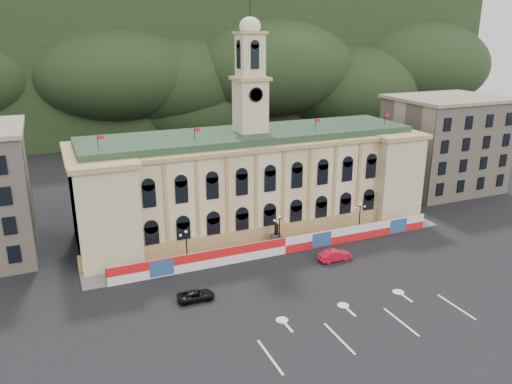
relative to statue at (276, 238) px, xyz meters
name	(u,v)px	position (x,y,z in m)	size (l,w,h in m)	color
ground	(341,303)	(0.00, -18.00, -1.19)	(260.00, 260.00, 0.00)	black
lane_markings	(365,325)	(0.00, -23.00, -1.18)	(26.00, 10.00, 0.02)	white
hill_ridge	(139,67)	(0.03, 103.99, 18.30)	(230.00, 80.00, 64.00)	black
city_hall	(251,179)	(0.00, 9.63, 6.66)	(56.20, 17.60, 37.10)	beige
side_building_right	(444,143)	(43.00, 12.93, 8.14)	(21.00, 17.00, 18.60)	tan
hoarding_fence	(285,245)	(0.06, -2.93, 0.06)	(50.00, 0.44, 2.50)	red
pavement	(277,246)	(0.00, -0.25, -1.11)	(56.00, 5.50, 0.16)	slate
statue	(276,238)	(0.00, 0.00, 0.00)	(1.40, 1.40, 3.72)	#595651
lamp_left	(187,244)	(-14.00, -1.00, 1.89)	(1.96, 0.44, 5.15)	black
lamp_center	(279,229)	(0.00, -1.00, 1.89)	(1.96, 0.44, 5.15)	black
lamp_right	(360,216)	(14.00, -1.00, 1.89)	(1.96, 0.44, 5.15)	black
red_sedan	(335,255)	(5.46, -7.75, -0.39)	(4.82, 1.71, 1.59)	red
black_suv	(196,296)	(-15.63, -10.60, -0.56)	(4.63, 2.33, 1.26)	black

